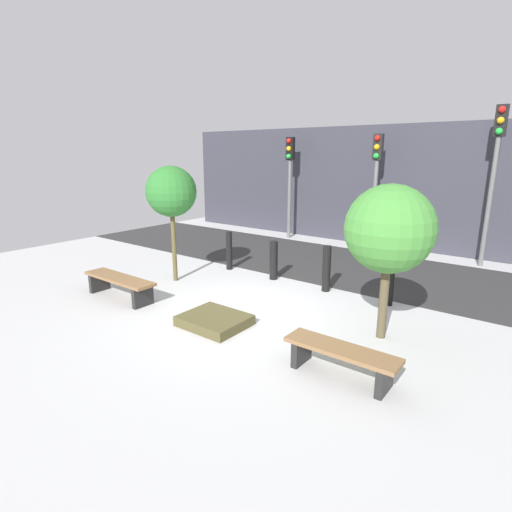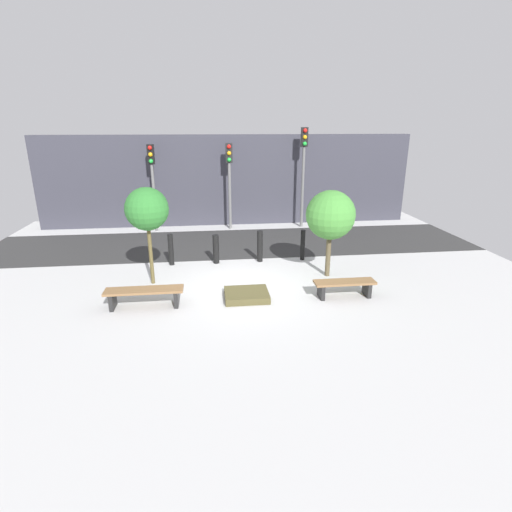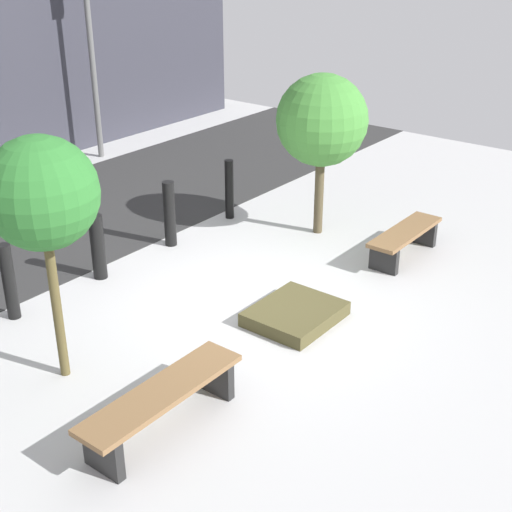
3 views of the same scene
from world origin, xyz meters
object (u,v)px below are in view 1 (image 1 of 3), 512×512
Objects in this scene: bench_left at (119,283)px; bollard_left at (274,260)px; planter_bed at (215,320)px; tree_behind_right_bench at (389,230)px; tree_behind_left_bench at (171,192)px; traffic_light_mid_west at (376,171)px; traffic_light_mid_east at (495,159)px; traffic_light_west at (290,169)px; bollard_right at (390,281)px; bollard_center at (327,269)px; bench_right at (341,356)px; bollard_far_left at (229,251)px.

bollard_left reaches higher than bench_left.
planter_bed is 0.44× the size of tree_behind_right_bench.
tree_behind_left_bench is 0.77× the size of traffic_light_mid_west.
traffic_light_mid_east reaches higher than bollard_left.
traffic_light_mid_east is at bearing 0.01° from traffic_light_west.
tree_behind_left_bench is 8.27m from traffic_light_mid_east.
bollard_right is at bearing -39.90° from traffic_light_west.
bench_left is 4.50m from bollard_center.
planter_bed is 0.32× the size of traffic_light_west.
bollard_far_left is (-4.71, 3.08, 0.20)m from bench_right.
bench_left is 9.76m from traffic_light_mid_east.
traffic_light_west is (-5.69, 7.51, 2.15)m from bench_right.
bench_right is at bearing -33.20° from bollard_far_left.
tree_behind_left_bench reaches higher than bollard_right.
tree_behind_right_bench reaches higher than bollard_left.
bench_left is 1.87× the size of bollard_right.
bench_left is 5.55m from tree_behind_right_bench.
bollard_center is 0.25× the size of traffic_light_mid_east.
bollard_right is (-0.41, 1.53, -1.33)m from tree_behind_right_bench.
bollard_right is at bearing -102.52° from traffic_light_mid_east.
bollard_left is 2.87m from bollard_right.
tree_behind_left_bench is (-5.12, 1.55, 1.83)m from bench_right.
bollard_far_left is at bearing -115.96° from traffic_light_mid_west.
traffic_light_mid_east is at bearing 66.78° from planter_bed.
bollard_far_left reaches higher than bollard_left.
planter_bed is 3.00m from bollard_left.
bench_right is 0.62× the size of tree_behind_right_bench.
bench_right is 3.60m from bollard_center.
bollard_far_left is 0.28× the size of traffic_light_mid_west.
tree_behind_right_bench is 2.47× the size of bollard_center.
tree_behind_right_bench is 3.87m from bollard_left.
traffic_light_mid_west is (-2.56, 5.96, 0.63)m from tree_behind_right_bench.
bollard_far_left is 0.99× the size of bollard_right.
bollard_center reaches higher than planter_bed.
tree_behind_left_bench is 2.27m from bollard_far_left.
bench_right is 1.69× the size of bollard_left.
bench_right is 1.54× the size of bollard_center.
bench_right is 8.22m from traffic_light_mid_west.
tree_behind_left_bench is 2.64× the size of bollard_center.
bollard_left is 0.26× the size of traffic_light_mid_west.
planter_bed is at bearing -90.00° from traffic_light_mid_west.
tree_behind_right_bench is 0.61× the size of traffic_light_mid_east.
traffic_light_mid_west reaches higher than tree_behind_left_bench.
traffic_light_mid_east reaches higher than bench_left.
traffic_light_west is (-5.29, 4.42, 1.95)m from bollard_right.
bench_right is 1.57× the size of bollard_far_left.
planter_bed is 1.09× the size of bollard_center.
bollard_center reaches higher than bollard_right.
bench_right is at bearing 0.02° from bench_left.
bollard_right is (4.71, 3.08, 0.17)m from bench_left.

